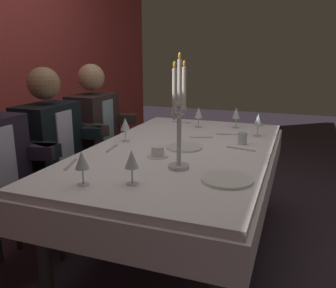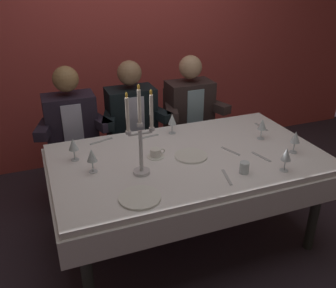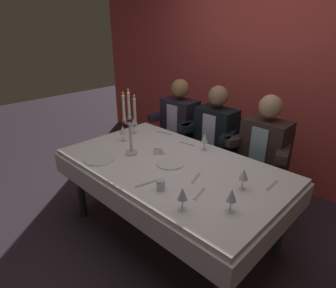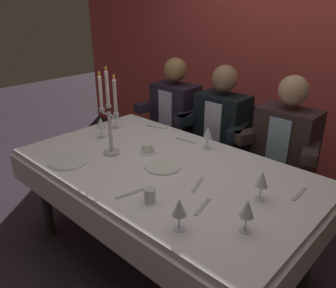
# 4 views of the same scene
# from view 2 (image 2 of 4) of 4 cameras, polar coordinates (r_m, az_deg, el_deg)

# --- Properties ---
(ground_plane) EXTENTS (12.00, 12.00, 0.00)m
(ground_plane) POSITION_cam_2_polar(r_m,az_deg,el_deg) (3.02, 2.84, -14.34)
(ground_plane) COLOR #332833
(back_wall) EXTENTS (6.00, 0.12, 2.70)m
(back_wall) POSITION_cam_2_polar(r_m,az_deg,el_deg) (3.93, -6.87, 16.86)
(back_wall) COLOR #C94542
(back_wall) RESTS_ON ground_plane
(dining_table) EXTENTS (1.94, 1.14, 0.74)m
(dining_table) POSITION_cam_2_polar(r_m,az_deg,el_deg) (2.67, 3.13, -4.06)
(dining_table) COLOR white
(dining_table) RESTS_ON ground_plane
(candelabra) EXTENTS (0.19, 0.11, 0.59)m
(candelabra) POSITION_cam_2_polar(r_m,az_deg,el_deg) (2.28, -4.29, 0.80)
(candelabra) COLOR silver
(candelabra) RESTS_ON dining_table
(dinner_plate_0) EXTENTS (0.23, 0.23, 0.01)m
(dinner_plate_0) POSITION_cam_2_polar(r_m,az_deg,el_deg) (2.59, 3.58, -1.82)
(dinner_plate_0) COLOR white
(dinner_plate_0) RESTS_ON dining_table
(dinner_plate_1) EXTENTS (0.25, 0.25, 0.01)m
(dinner_plate_1) POSITION_cam_2_polar(r_m,az_deg,el_deg) (2.15, -4.39, -8.27)
(dinner_plate_1) COLOR white
(dinner_plate_1) RESTS_ON dining_table
(wine_glass_0) EXTENTS (0.07, 0.07, 0.16)m
(wine_glass_0) POSITION_cam_2_polar(r_m,az_deg,el_deg) (2.40, -11.75, -1.84)
(wine_glass_0) COLOR silver
(wine_glass_0) RESTS_ON dining_table
(wine_glass_1) EXTENTS (0.07, 0.07, 0.16)m
(wine_glass_1) POSITION_cam_2_polar(r_m,az_deg,el_deg) (2.91, 0.65, 3.80)
(wine_glass_1) COLOR silver
(wine_glass_1) RESTS_ON dining_table
(wine_glass_2) EXTENTS (0.07, 0.07, 0.16)m
(wine_glass_2) POSITION_cam_2_polar(r_m,az_deg,el_deg) (2.48, 17.88, -1.59)
(wine_glass_2) COLOR silver
(wine_glass_2) RESTS_ON dining_table
(wine_glass_3) EXTENTS (0.07, 0.07, 0.16)m
(wine_glass_3) POSITION_cam_2_polar(r_m,az_deg,el_deg) (2.75, 19.15, 0.92)
(wine_glass_3) COLOR silver
(wine_glass_3) RESTS_ON dining_table
(wine_glass_4) EXTENTS (0.07, 0.07, 0.16)m
(wine_glass_4) POSITION_cam_2_polar(r_m,az_deg,el_deg) (2.58, -14.50, -0.11)
(wine_glass_4) COLOR silver
(wine_glass_4) RESTS_ON dining_table
(wine_glass_5) EXTENTS (0.07, 0.07, 0.16)m
(wine_glass_5) POSITION_cam_2_polar(r_m,az_deg,el_deg) (2.91, 14.41, 2.92)
(wine_glass_5) COLOR silver
(wine_glass_5) RESTS_ON dining_table
(water_tumbler_0) EXTENTS (0.06, 0.06, 0.08)m
(water_tumbler_0) POSITION_cam_2_polar(r_m,az_deg,el_deg) (2.42, 11.75, -3.61)
(water_tumbler_0) COLOR silver
(water_tumbler_0) RESTS_ON dining_table
(coffee_cup_0) EXTENTS (0.13, 0.12, 0.06)m
(coffee_cup_0) POSITION_cam_2_polar(r_m,az_deg,el_deg) (2.58, -1.91, -1.45)
(coffee_cup_0) COLOR white
(coffee_cup_0) RESTS_ON dining_table
(fork_0) EXTENTS (0.17, 0.04, 0.01)m
(fork_0) POSITION_cam_2_polar(r_m,az_deg,el_deg) (2.89, -3.02, 1.15)
(fork_0) COLOR #B7B7BC
(fork_0) RESTS_ON dining_table
(fork_1) EXTENTS (0.07, 0.17, 0.01)m
(fork_1) POSITION_cam_2_polar(r_m,az_deg,el_deg) (2.70, 9.65, -1.07)
(fork_1) COLOR #B7B7BC
(fork_1) RESTS_ON dining_table
(knife_2) EXTENTS (0.06, 0.19, 0.01)m
(knife_2) POSITION_cam_2_polar(r_m,az_deg,el_deg) (2.37, 9.12, -5.09)
(knife_2) COLOR #B7B7BC
(knife_2) RESTS_ON dining_table
(knife_3) EXTENTS (0.19, 0.07, 0.01)m
(knife_3) POSITION_cam_2_polar(r_m,az_deg,el_deg) (2.86, -10.30, 0.44)
(knife_3) COLOR #B7B7BC
(knife_3) RESTS_ON dining_table
(fork_4) EXTENTS (0.02, 0.17, 0.01)m
(fork_4) POSITION_cam_2_polar(r_m,az_deg,el_deg) (3.17, 14.26, 2.60)
(fork_4) COLOR #B7B7BC
(fork_4) RESTS_ON dining_table
(spoon_5) EXTENTS (0.06, 0.17, 0.01)m
(spoon_5) POSITION_cam_2_polar(r_m,az_deg,el_deg) (2.67, 14.24, -1.91)
(spoon_5) COLOR #B7B7BC
(spoon_5) RESTS_ON dining_table
(seated_diner_0) EXTENTS (0.63, 0.48, 1.24)m
(seated_diner_0) POSITION_cam_2_polar(r_m,az_deg,el_deg) (3.24, -14.79, 2.91)
(seated_diner_0) COLOR #2B2C29
(seated_diner_0) RESTS_ON ground_plane
(seated_diner_1) EXTENTS (0.63, 0.48, 1.24)m
(seated_diner_1) POSITION_cam_2_polar(r_m,az_deg,el_deg) (3.32, -5.73, 4.26)
(seated_diner_1) COLOR #2B2C29
(seated_diner_1) RESTS_ON ground_plane
(seated_diner_2) EXTENTS (0.63, 0.48, 1.24)m
(seated_diner_2) POSITION_cam_2_polar(r_m,az_deg,el_deg) (3.50, 3.28, 5.49)
(seated_diner_2) COLOR #2B2C29
(seated_diner_2) RESTS_ON ground_plane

